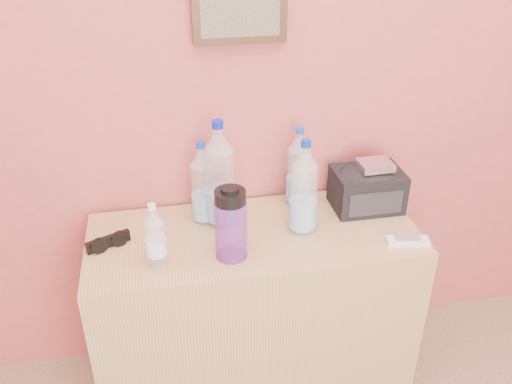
% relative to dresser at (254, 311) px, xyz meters
% --- Properties ---
extents(picture_frame, '(0.30, 0.03, 0.25)m').
position_rel_dresser_xyz_m(picture_frame, '(0.00, 0.23, 1.05)').
color(picture_frame, '#382311').
rests_on(picture_frame, room_shell).
extents(dresser, '(1.11, 0.46, 0.70)m').
position_rel_dresser_xyz_m(dresser, '(0.00, 0.00, 0.00)').
color(dresser, tan).
rests_on(dresser, ground).
extents(pet_large_a, '(0.08, 0.08, 0.30)m').
position_rel_dresser_xyz_m(pet_large_a, '(-0.15, 0.12, 0.48)').
color(pet_large_a, white).
rests_on(pet_large_a, dresser).
extents(pet_large_b, '(0.10, 0.10, 0.38)m').
position_rel_dresser_xyz_m(pet_large_b, '(-0.10, 0.09, 0.51)').
color(pet_large_b, silver).
rests_on(pet_large_b, dresser).
extents(pet_large_c, '(0.08, 0.08, 0.30)m').
position_rel_dresser_xyz_m(pet_large_c, '(0.19, 0.17, 0.48)').
color(pet_large_c, silver).
rests_on(pet_large_c, dresser).
extents(pet_large_d, '(0.09, 0.09, 0.33)m').
position_rel_dresser_xyz_m(pet_large_d, '(0.16, -0.01, 0.49)').
color(pet_large_d, silver).
rests_on(pet_large_d, dresser).
extents(pet_small, '(0.06, 0.06, 0.21)m').
position_rel_dresser_xyz_m(pet_small, '(-0.32, -0.11, 0.44)').
color(pet_small, white).
rests_on(pet_small, dresser).
extents(nalgene_bottle, '(0.10, 0.10, 0.25)m').
position_rel_dresser_xyz_m(nalgene_bottle, '(-0.09, -0.11, 0.47)').
color(nalgene_bottle, purple).
rests_on(nalgene_bottle, dresser).
extents(sunglasses, '(0.16, 0.11, 0.04)m').
position_rel_dresser_xyz_m(sunglasses, '(-0.48, 0.01, 0.37)').
color(sunglasses, black).
rests_on(sunglasses, dresser).
extents(ac_remote, '(0.14, 0.07, 0.02)m').
position_rel_dresser_xyz_m(ac_remote, '(0.48, -0.16, 0.36)').
color(ac_remote, white).
rests_on(ac_remote, dresser).
extents(toiletry_bag, '(0.24, 0.17, 0.16)m').
position_rel_dresser_xyz_m(toiletry_bag, '(0.43, 0.09, 0.43)').
color(toiletry_bag, black).
rests_on(toiletry_bag, dresser).
extents(foil_packet, '(0.12, 0.10, 0.02)m').
position_rel_dresser_xyz_m(foil_packet, '(0.44, 0.08, 0.52)').
color(foil_packet, white).
rests_on(foil_packet, toiletry_bag).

